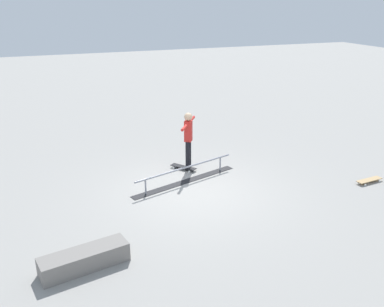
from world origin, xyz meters
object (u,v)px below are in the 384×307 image
object	(u,v)px
skate_ledge	(85,259)
skateboard_main	(183,167)
loose_skateboard_natural	(369,180)
grind_rail	(185,175)
skater_main	(188,137)

from	to	relation	value
skate_ledge	skateboard_main	size ratio (longest dim) A/B	2.16
loose_skateboard_natural	skate_ledge	bearing A→B (deg)	-177.47
skate_ledge	loose_skateboard_natural	bearing A→B (deg)	-172.07
skate_ledge	loose_skateboard_natural	size ratio (longest dim) A/B	2.00
grind_rail	skater_main	world-z (taller)	skater_main
skate_ledge	skater_main	xyz separation A→B (m)	(-3.50, -3.79, 0.80)
skateboard_main	loose_skateboard_natural	xyz separation A→B (m)	(-4.40, 2.70, 0.00)
grind_rail	skate_ledge	xyz separation A→B (m)	(3.09, 2.94, -0.01)
skater_main	skateboard_main	xyz separation A→B (m)	(0.16, 0.01, -0.91)
skateboard_main	loose_skateboard_natural	bearing A→B (deg)	-158.91
skate_ledge	skateboard_main	xyz separation A→B (m)	(-3.34, -3.78, -0.11)
skater_main	skate_ledge	bearing A→B (deg)	-7.72
skater_main	loose_skateboard_natural	xyz separation A→B (m)	(-4.23, 2.72, -0.91)
skater_main	loose_skateboard_natural	distance (m)	5.11
grind_rail	loose_skateboard_natural	world-z (taller)	grind_rail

